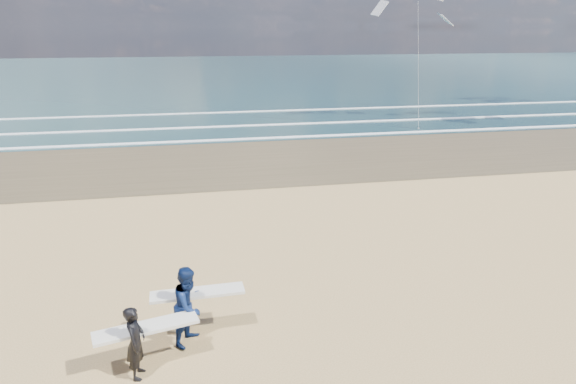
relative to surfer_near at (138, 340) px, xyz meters
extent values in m
cube|color=brown|center=(21.16, 18.38, -0.83)|extent=(220.00, 12.00, 0.01)
cube|color=#1A363A|center=(21.16, 72.38, -0.83)|extent=(220.00, 100.00, 0.02)
cube|color=white|center=(21.16, 23.18, -0.78)|extent=(220.00, 0.50, 0.05)
cube|color=white|center=(21.16, 27.88, -0.78)|extent=(220.00, 0.50, 0.05)
cube|color=white|center=(21.16, 34.38, -0.78)|extent=(220.00, 0.50, 0.05)
imported|color=black|center=(-0.03, -0.06, -0.02)|extent=(0.46, 0.64, 1.63)
cube|color=silver|center=(0.17, 0.29, 0.09)|extent=(2.26, 1.03, 0.07)
imported|color=#0C1C47|center=(1.08, 1.02, 0.11)|extent=(1.10, 1.16, 1.89)
cube|color=silver|center=(1.28, 1.37, 0.21)|extent=(2.22, 0.60, 0.07)
cube|color=slate|center=(17.61, 24.35, -0.78)|extent=(0.12, 0.12, 0.10)
camera|label=1|loc=(1.29, -9.64, 6.21)|focal=32.00mm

